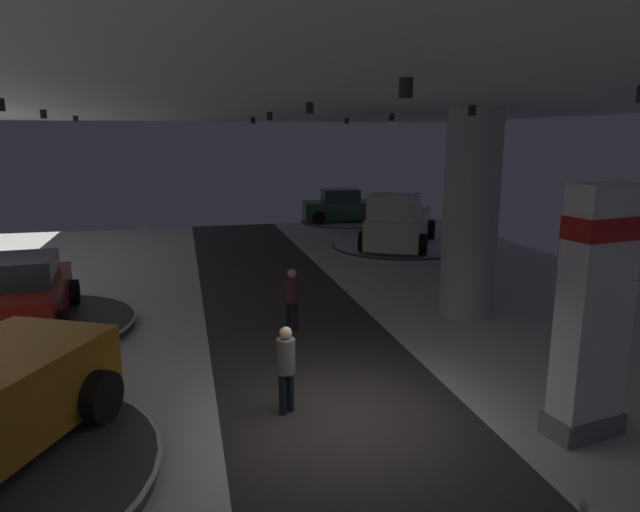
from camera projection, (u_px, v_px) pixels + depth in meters
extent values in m
cube|color=silver|center=(349.00, 418.00, 9.82)|extent=(24.00, 44.00, 0.05)
cube|color=#383330|center=(349.00, 417.00, 9.82)|extent=(4.40, 44.00, 0.01)
cube|color=silver|center=(352.00, 85.00, 8.65)|extent=(24.00, 44.00, 0.10)
cylinder|color=black|center=(0.00, 105.00, 9.80)|extent=(0.16, 0.16, 0.22)
cylinder|color=black|center=(43.00, 114.00, 14.16)|extent=(0.16, 0.16, 0.22)
cylinder|color=black|center=(76.00, 119.00, 18.56)|extent=(0.16, 0.16, 0.22)
cylinder|color=black|center=(406.00, 88.00, 6.32)|extent=(0.16, 0.16, 0.22)
cylinder|color=black|center=(310.00, 108.00, 10.96)|extent=(0.16, 0.16, 0.22)
cylinder|color=black|center=(270.00, 116.00, 15.70)|extent=(0.16, 0.16, 0.22)
cylinder|color=black|center=(253.00, 120.00, 20.30)|extent=(0.16, 0.16, 0.22)
cylinder|color=black|center=(472.00, 110.00, 12.05)|extent=(0.16, 0.16, 0.22)
cylinder|color=black|center=(391.00, 117.00, 16.67)|extent=(0.16, 0.16, 0.22)
cylinder|color=black|center=(347.00, 121.00, 21.21)|extent=(0.16, 0.16, 0.22)
cylinder|color=#ADADB2|center=(471.00, 214.00, 14.92)|extent=(1.44, 1.44, 5.50)
cube|color=slate|center=(582.00, 423.00, 9.26)|extent=(1.35, 0.84, 0.35)
cube|color=white|center=(595.00, 303.00, 8.83)|extent=(1.18, 0.73, 3.75)
cube|color=red|center=(603.00, 227.00, 8.58)|extent=(1.20, 0.76, 0.36)
cylinder|color=silver|center=(399.00, 248.00, 23.93)|extent=(5.57, 5.56, 0.24)
cylinder|color=black|center=(399.00, 246.00, 23.91)|extent=(5.68, 5.68, 0.05)
cube|color=silver|center=(400.00, 227.00, 23.75)|extent=(4.44, 5.65, 1.20)
cube|color=silver|center=(394.00, 208.00, 21.93)|extent=(2.49, 2.42, 1.00)
cube|color=#28333D|center=(396.00, 206.00, 22.41)|extent=(1.56, 0.93, 0.75)
cylinder|color=black|center=(423.00, 245.00, 21.76)|extent=(0.66, 0.87, 0.84)
cylinder|color=black|center=(363.00, 242.00, 22.39)|extent=(0.66, 0.87, 0.84)
cylinder|color=black|center=(431.00, 230.00, 25.25)|extent=(0.66, 0.87, 0.84)
cylinder|color=black|center=(379.00, 227.00, 25.88)|extent=(0.66, 0.87, 0.84)
cylinder|color=#B7B7BC|center=(343.00, 224.00, 30.27)|extent=(4.48, 4.48, 0.30)
cylinder|color=black|center=(343.00, 221.00, 30.25)|extent=(4.57, 4.57, 0.05)
cube|color=#2D5638|center=(343.00, 210.00, 30.11)|extent=(4.35, 2.18, 0.90)
cube|color=#2D3842|center=(340.00, 196.00, 29.93)|extent=(2.04, 1.73, 0.70)
cylinder|color=black|center=(365.00, 212.00, 31.34)|extent=(0.70, 0.28, 0.68)
cylinder|color=black|center=(373.00, 217.00, 29.41)|extent=(0.70, 0.28, 0.68)
cylinder|color=black|center=(314.00, 213.00, 30.93)|extent=(0.70, 0.28, 0.68)
cylinder|color=black|center=(319.00, 218.00, 29.00)|extent=(0.70, 0.28, 0.68)
sphere|color=white|center=(378.00, 206.00, 30.86)|extent=(0.18, 0.18, 0.18)
sphere|color=white|center=(383.00, 208.00, 29.90)|extent=(0.18, 0.18, 0.18)
cylinder|color=black|center=(101.00, 397.00, 9.02)|extent=(0.63, 0.87, 0.84)
cylinder|color=#333338|center=(28.00, 328.00, 13.96)|extent=(5.06, 5.06, 0.25)
cylinder|color=white|center=(27.00, 324.00, 13.94)|extent=(5.16, 5.16, 0.05)
cube|color=maroon|center=(24.00, 300.00, 13.81)|extent=(2.13, 4.33, 0.90)
cube|color=#2D3842|center=(20.00, 271.00, 13.51)|extent=(1.71, 2.02, 0.70)
cylinder|color=black|center=(75.00, 292.00, 15.50)|extent=(0.27, 0.70, 0.68)
cylinder|color=black|center=(63.00, 324.00, 12.85)|extent=(0.27, 0.70, 0.68)
sphere|color=white|center=(17.00, 277.00, 15.54)|extent=(0.18, 0.18, 0.18)
sphere|color=white|center=(56.00, 274.00, 15.85)|extent=(0.18, 0.18, 0.18)
cylinder|color=black|center=(290.00, 390.00, 9.96)|extent=(0.14, 0.14, 0.80)
cylinder|color=black|center=(283.00, 393.00, 9.83)|extent=(0.14, 0.14, 0.80)
cylinder|color=#6B665B|center=(286.00, 356.00, 9.76)|extent=(0.32, 0.32, 0.62)
sphere|color=beige|center=(286.00, 333.00, 9.67)|extent=(0.22, 0.22, 0.22)
cylinder|color=black|center=(296.00, 316.00, 14.05)|extent=(0.14, 0.14, 0.80)
cylinder|color=black|center=(289.00, 315.00, 14.08)|extent=(0.14, 0.14, 0.80)
cylinder|color=#472323|center=(292.00, 290.00, 13.93)|extent=(0.32, 0.32, 0.62)
sphere|color=beige|center=(292.00, 273.00, 13.84)|extent=(0.22, 0.22, 0.22)
sphere|color=#B2B2B7|center=(583.00, 504.00, 6.00)|extent=(0.10, 0.10, 0.10)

